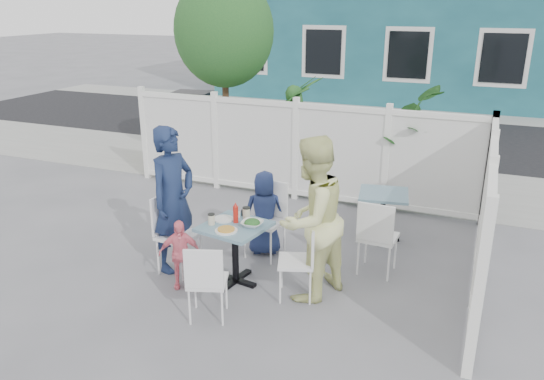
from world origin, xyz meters
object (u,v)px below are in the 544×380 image
at_px(main_table, 235,238).
at_px(chair_right, 303,255).
at_px(chair_near, 206,278).
at_px(boy, 265,213).
at_px(utility_cabinet, 194,126).
at_px(chair_back, 268,213).
at_px(toddler, 180,254).
at_px(chair_left, 172,227).
at_px(spare_table, 383,204).
at_px(man, 173,199).
at_px(woman, 311,219).

xyz_separation_m(main_table, chair_right, (0.82, -0.01, -0.05)).
xyz_separation_m(chair_near, boy, (-0.08, 1.68, 0.05)).
height_order(utility_cabinet, chair_back, utility_cabinet).
xyz_separation_m(boy, toddler, (-0.54, -1.18, -0.14)).
xyz_separation_m(utility_cabinet, boy, (3.14, -3.62, -0.10)).
xyz_separation_m(main_table, chair_left, (-0.82, -0.01, 0.00)).
xyz_separation_m(main_table, spare_table, (1.33, 1.82, -0.03)).
xyz_separation_m(chair_back, man, (-0.90, -0.76, 0.32)).
height_order(chair_left, chair_back, same).
bearing_deg(toddler, spare_table, 21.47).
xyz_separation_m(chair_left, boy, (0.83, 0.86, -0.01)).
bearing_deg(chair_back, spare_table, -135.07).
relative_size(man, boy, 1.62).
xyz_separation_m(spare_table, chair_left, (-2.15, -1.83, 0.04)).
relative_size(woman, toddler, 2.22).
relative_size(utility_cabinet, toddler, 1.59).
distance_m(spare_table, chair_back, 1.61).
bearing_deg(chair_back, chair_near, 97.70).
bearing_deg(toddler, chair_near, -66.82).
height_order(chair_back, man, man).
bearing_deg(chair_back, chair_left, 50.47).
bearing_deg(woman, chair_left, -66.03).
bearing_deg(chair_back, utility_cabinet, -41.82).
bearing_deg(utility_cabinet, chair_right, -55.53).
relative_size(utility_cabinet, spare_table, 1.77).
bearing_deg(man, main_table, -82.56).
bearing_deg(chair_near, boy, 73.46).
height_order(chair_left, chair_near, chair_left).
xyz_separation_m(chair_left, toddler, (0.29, -0.32, -0.15)).
bearing_deg(chair_right, utility_cabinet, 22.86).
distance_m(chair_left, man, 0.33).
distance_m(main_table, chair_right, 0.82).
height_order(chair_right, boy, boy).
bearing_deg(man, chair_right, -80.77).
xyz_separation_m(spare_table, chair_right, (-0.51, -1.83, -0.02)).
xyz_separation_m(utility_cabinet, chair_left, (2.32, -4.49, -0.09)).
bearing_deg(spare_table, boy, -143.82).
distance_m(chair_right, chair_back, 1.13).
relative_size(chair_right, chair_near, 1.03).
bearing_deg(chair_right, toddler, 84.57).
xyz_separation_m(chair_right, toddler, (-1.35, -0.31, -0.10)).
distance_m(main_table, chair_back, 0.83).
bearing_deg(boy, chair_left, 22.73).
bearing_deg(main_table, man, 175.42).
height_order(chair_back, chair_near, chair_back).
height_order(chair_right, woman, woman).
bearing_deg(man, chair_back, -37.65).
height_order(woman, toddler, woman).
relative_size(utility_cabinet, boy, 1.19).
xyz_separation_m(chair_left, chair_right, (1.64, -0.00, -0.05)).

